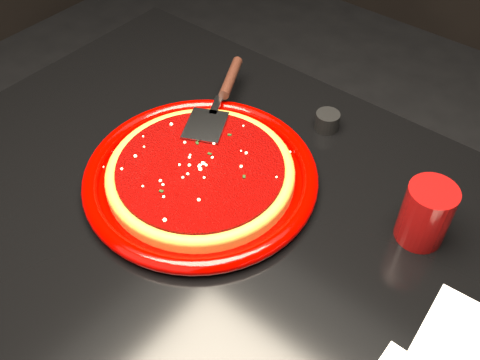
# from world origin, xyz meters

# --- Properties ---
(table) EXTENTS (1.20, 0.80, 0.75)m
(table) POSITION_xyz_m (0.00, 0.00, 0.38)
(table) COLOR black
(table) RESTS_ON floor
(plate) EXTENTS (0.42, 0.42, 0.03)m
(plate) POSITION_xyz_m (-0.12, 0.03, 0.76)
(plate) COLOR #830100
(plate) RESTS_ON table
(pizza_crust) EXTENTS (0.34, 0.34, 0.02)m
(pizza_crust) POSITION_xyz_m (-0.12, 0.03, 0.77)
(pizza_crust) COLOR olive
(pizza_crust) RESTS_ON plate
(pizza_crust_rim) EXTENTS (0.34, 0.34, 0.02)m
(pizza_crust_rim) POSITION_xyz_m (-0.12, 0.03, 0.78)
(pizza_crust_rim) COLOR olive
(pizza_crust_rim) RESTS_ON plate
(pizza_sauce) EXTENTS (0.30, 0.30, 0.01)m
(pizza_sauce) POSITION_xyz_m (-0.12, 0.03, 0.78)
(pizza_sauce) COLOR #620201
(pizza_sauce) RESTS_ON plate
(parmesan_dusting) EXTENTS (0.27, 0.27, 0.01)m
(parmesan_dusting) POSITION_xyz_m (-0.12, 0.03, 0.79)
(parmesan_dusting) COLOR #FFF1C7
(parmesan_dusting) RESTS_ON plate
(basil_flecks) EXTENTS (0.25, 0.25, 0.00)m
(basil_flecks) POSITION_xyz_m (-0.12, 0.03, 0.79)
(basil_flecks) COLOR black
(basil_flecks) RESTS_ON plate
(pizza_server) EXTENTS (0.20, 0.29, 0.02)m
(pizza_server) POSITION_xyz_m (-0.20, 0.18, 0.80)
(pizza_server) COLOR #AEB0B4
(pizza_server) RESTS_ON plate
(cup) EXTENTS (0.08, 0.08, 0.10)m
(cup) POSITION_xyz_m (0.22, 0.16, 0.80)
(cup) COLOR maroon
(cup) RESTS_ON table
(napkin_b) EXTENTS (0.14, 0.15, 0.00)m
(napkin_b) POSITION_xyz_m (0.36, 0.03, 0.75)
(napkin_b) COLOR white
(napkin_b) RESTS_ON table
(ramekin) EXTENTS (0.05, 0.05, 0.03)m
(ramekin) POSITION_xyz_m (-0.03, 0.28, 0.77)
(ramekin) COLOR black
(ramekin) RESTS_ON table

